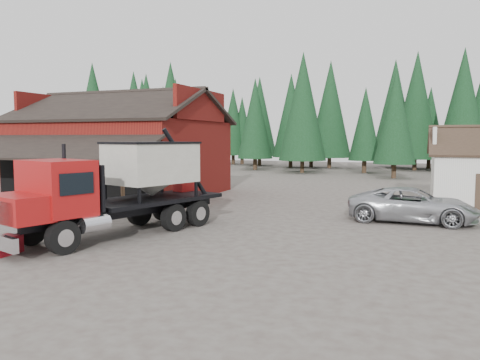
% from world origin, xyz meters
% --- Properties ---
extents(ground, '(120.00, 120.00, 0.00)m').
position_xyz_m(ground, '(0.00, 0.00, 0.00)').
color(ground, '#4F443E').
rests_on(ground, ground).
extents(red_barn, '(12.80, 13.63, 7.18)m').
position_xyz_m(red_barn, '(-11.00, 9.90, 2.69)').
color(red_barn, maroon).
rests_on(red_barn, ground).
extents(conifer_backdrop, '(76.00, 16.00, 16.00)m').
position_xyz_m(conifer_backdrop, '(0.00, 42.00, 0.00)').
color(conifer_backdrop, black).
rests_on(conifer_backdrop, ground).
extents(near_pine_a, '(4.40, 4.40, 11.40)m').
position_xyz_m(near_pine_a, '(-22.00, 28.00, 6.39)').
color(near_pine_a, '#382619').
rests_on(near_pine_a, ground).
extents(near_pine_b, '(3.96, 3.96, 10.40)m').
position_xyz_m(near_pine_b, '(6.00, 30.00, 5.89)').
color(near_pine_b, '#382619').
rests_on(near_pine_b, ground).
extents(near_pine_d, '(5.28, 5.28, 13.40)m').
position_xyz_m(near_pine_d, '(-4.00, 34.00, 7.39)').
color(near_pine_d, '#382619').
rests_on(near_pine_d, ground).
extents(feed_truck, '(5.32, 9.86, 4.31)m').
position_xyz_m(feed_truck, '(-2.89, -1.95, 2.01)').
color(feed_truck, black).
rests_on(feed_truck, ground).
extents(silver_car, '(5.82, 2.85, 1.59)m').
position_xyz_m(silver_car, '(8.00, 5.30, 0.80)').
color(silver_car, '#B0B2B8').
rests_on(silver_car, ground).
extents(equip_box, '(0.74, 1.13, 0.60)m').
position_xyz_m(equip_box, '(-4.70, -6.00, 0.30)').
color(equip_box, maroon).
rests_on(equip_box, ground).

